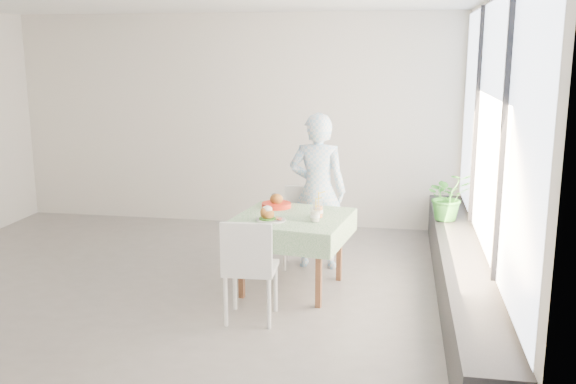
% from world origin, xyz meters
% --- Properties ---
extents(floor, '(6.00, 6.00, 0.00)m').
position_xyz_m(floor, '(0.00, 0.00, 0.00)').
color(floor, '#64605E').
rests_on(floor, ground).
extents(wall_back, '(6.00, 0.02, 2.80)m').
position_xyz_m(wall_back, '(0.00, 2.50, 1.40)').
color(wall_back, silver).
rests_on(wall_back, ground).
extents(wall_front, '(6.00, 0.02, 2.80)m').
position_xyz_m(wall_front, '(0.00, -2.50, 1.40)').
color(wall_front, silver).
rests_on(wall_front, ground).
extents(wall_right, '(0.02, 5.00, 2.80)m').
position_xyz_m(wall_right, '(3.00, 0.00, 1.40)').
color(wall_right, silver).
rests_on(wall_right, ground).
extents(window_pane, '(0.01, 4.80, 2.18)m').
position_xyz_m(window_pane, '(2.97, 0.00, 1.65)').
color(window_pane, '#D1E0F9').
rests_on(window_pane, ground).
extents(window_ledge, '(0.40, 4.80, 0.50)m').
position_xyz_m(window_ledge, '(2.80, 0.00, 0.25)').
color(window_ledge, black).
rests_on(window_ledge, ground).
extents(cafe_table, '(1.19, 1.19, 0.74)m').
position_xyz_m(cafe_table, '(1.19, 0.09, 0.46)').
color(cafe_table, brown).
rests_on(cafe_table, ground).
extents(chair_far, '(0.44, 0.44, 0.86)m').
position_xyz_m(chair_far, '(1.18, 0.81, 0.27)').
color(chair_far, white).
rests_on(chair_far, ground).
extents(chair_near, '(0.45, 0.45, 0.92)m').
position_xyz_m(chair_near, '(0.97, -0.71, 0.28)').
color(chair_near, white).
rests_on(chair_near, ground).
extents(diner, '(0.63, 0.42, 1.68)m').
position_xyz_m(diner, '(1.35, 0.81, 0.84)').
color(diner, '#92C7EA').
rests_on(diner, ground).
extents(main_dish, '(0.29, 0.29, 0.15)m').
position_xyz_m(main_dish, '(1.01, -0.13, 0.79)').
color(main_dish, white).
rests_on(main_dish, cafe_table).
extents(juice_cup_orange, '(0.11, 0.11, 0.30)m').
position_xyz_m(juice_cup_orange, '(1.45, 0.08, 0.81)').
color(juice_cup_orange, white).
rests_on(juice_cup_orange, cafe_table).
extents(juice_cup_lemonade, '(0.10, 0.10, 0.27)m').
position_xyz_m(juice_cup_lemonade, '(1.44, -0.07, 0.80)').
color(juice_cup_lemonade, white).
rests_on(juice_cup_lemonade, cafe_table).
extents(second_dish, '(0.30, 0.30, 0.14)m').
position_xyz_m(second_dish, '(0.98, 0.41, 0.78)').
color(second_dish, red).
rests_on(second_dish, cafe_table).
extents(potted_plant, '(0.58, 0.54, 0.53)m').
position_xyz_m(potted_plant, '(2.73, 1.15, 0.76)').
color(potted_plant, '#276E24').
rests_on(potted_plant, window_ledge).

